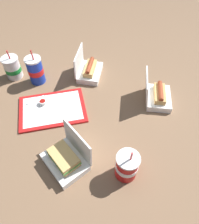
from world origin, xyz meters
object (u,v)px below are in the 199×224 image
Objects in this scene: clamshell_hotdog_right at (89,70)px; plastic_fork at (36,100)px; clamshell_hotdog_front at (157,95)px; soda_cup_center at (127,166)px; clamshell_sandwich_left at (66,159)px; food_tray at (53,109)px; ketchup_cup at (43,102)px; soda_cup_left at (13,68)px; soda_cup_front at (36,70)px.

plastic_fork is at bearing -149.08° from clamshell_hotdog_right.
soda_cup_center is (-0.27, -0.43, 0.03)m from clamshell_hotdog_front.
clamshell_sandwich_left is (0.17, -0.42, 0.03)m from plastic_fork.
food_tray is 1.89× the size of soda_cup_center.
clamshell_hotdog_right is at bearing 39.15° from ketchup_cup.
clamshell_hotdog_front is (0.61, 0.00, 0.03)m from food_tray.
plastic_fork is 0.45m from clamshell_sandwich_left.
clamshell_hotdog_right is at bearing 98.61° from soda_cup_center.
soda_cup_left is at bearing 115.68° from clamshell_sandwich_left.
clamshell_sandwich_left reaches higher than food_tray.
clamshell_sandwich_left is 1.26× the size of soda_cup_left.
soda_cup_left is at bearing 159.55° from clamshell_hotdog_front.
ketchup_cup is at bearing -67.45° from plastic_fork.
clamshell_hotdog_front is 0.75m from soda_cup_front.
food_tray is at bearing -69.86° from soda_cup_front.
clamshell_hotdog_front is (0.66, -0.04, 0.01)m from ketchup_cup.
soda_cup_front is (-0.04, 0.21, 0.06)m from ketchup_cup.
food_tray is at bearing -37.85° from ketchup_cup.
soda_cup_left is (-0.48, 0.05, 0.03)m from clamshell_hotdog_right.
food_tray is 0.36m from clamshell_hotdog_right.
clamshell_sandwich_left reaches higher than plastic_fork.
clamshell_sandwich_left is at bearing -147.28° from clamshell_hotdog_front.
soda_cup_center is 1.03× the size of soda_cup_left.
soda_cup_left is at bearing 128.10° from soda_cup_center.
food_tray is 3.57× the size of plastic_fork.
ketchup_cup reaches higher than food_tray.
clamshell_sandwich_left is (0.07, -0.34, 0.04)m from food_tray.
soda_cup_front reaches higher than clamshell_hotdog_front.
food_tray is 1.94× the size of soda_cup_left.
soda_cup_left reaches higher than clamshell_sandwich_left.
clamshell_sandwich_left is 1.09× the size of soda_cup_front.
soda_cup_center is at bearing -51.90° from soda_cup_left.
soda_cup_front reaches higher than ketchup_cup.
ketchup_cup is 0.06m from plastic_fork.
clamshell_hotdog_front is at bearing -35.89° from plastic_fork.
clamshell_sandwich_left is 0.62m from soda_cup_front.
clamshell_hotdog_front is 0.50m from soda_cup_center.
soda_cup_left reaches higher than clamshell_hotdog_right.
soda_cup_front reaches higher than food_tray.
clamshell_hotdog_right is at bearing 49.54° from food_tray.
clamshell_sandwich_left is at bearing -74.37° from soda_cup_front.
food_tray is 1.71× the size of clamshell_hotdog_right.
clamshell_hotdog_front is 0.98× the size of clamshell_hotdog_right.
soda_cup_front reaches higher than clamshell_hotdog_right.
soda_cup_center is 0.80m from soda_cup_front.
clamshell_sandwich_left is at bearing -64.32° from soda_cup_left.
plastic_fork is at bearing 112.28° from clamshell_sandwich_left.
soda_cup_center is at bearing -78.82° from plastic_fork.
ketchup_cup is at bearing -140.85° from clamshell_hotdog_right.
soda_cup_front is at bearing 105.63° from clamshell_sandwich_left.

